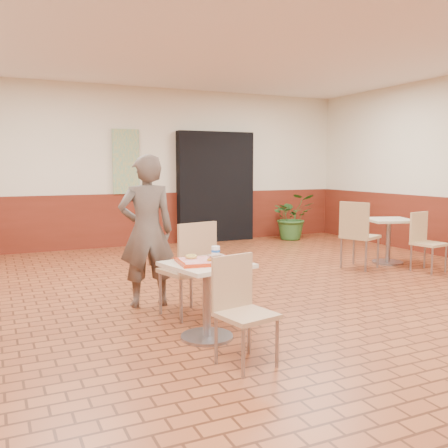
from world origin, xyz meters
name	(u,v)px	position (x,y,z in m)	size (l,w,h in m)	color
room_shell	(302,168)	(0.00, 0.00, 1.50)	(8.01, 10.01, 3.01)	brown
wainscot_band	(300,264)	(0.00, 0.00, 0.50)	(8.00, 10.00, 1.00)	#5C1E11
corridor_doorway	(216,187)	(1.20, 4.88, 1.10)	(1.60, 0.22, 2.20)	black
promo_poster	(126,162)	(-0.60, 4.94, 1.60)	(0.50, 0.03, 1.20)	gray
main_table	(207,288)	(-1.21, -0.36, 0.46)	(0.64, 0.64, 0.68)	beige
chair_main_front	(241,304)	(-1.19, -0.99, 0.47)	(0.46, 0.46, 0.84)	tan
chair_main_back	(191,264)	(-1.11, 0.28, 0.54)	(0.54, 0.54, 0.97)	tan
customer	(147,231)	(-1.39, 0.87, 0.82)	(0.60, 0.39, 1.65)	brown
serving_tray	(207,261)	(-1.21, -0.36, 0.70)	(0.50, 0.39, 0.03)	#B42A0D
ring_donut	(191,257)	(-1.32, -0.27, 0.73)	(0.11, 0.11, 0.03)	gold
long_john_donut	(215,258)	(-1.16, -0.44, 0.73)	(0.17, 0.11, 0.05)	#C96A3A
paper_cup	(216,251)	(-1.09, -0.28, 0.76)	(0.08, 0.08, 0.10)	white
second_table	(389,233)	(2.72, 1.62, 0.47)	(0.66, 0.66, 0.70)	beige
chair_second_left	(358,231)	(1.99, 1.47, 0.56)	(0.61, 0.61, 1.00)	tan
chair_second_front	(425,238)	(2.79, 0.96, 0.48)	(0.46, 0.46, 0.85)	tan
potted_plant	(292,217)	(2.73, 4.40, 0.48)	(0.86, 0.75, 0.96)	#2B5923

